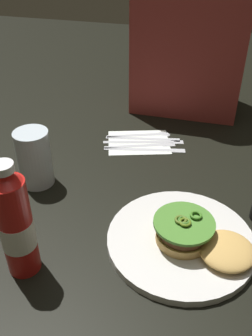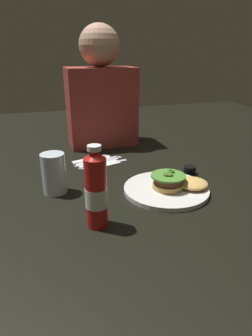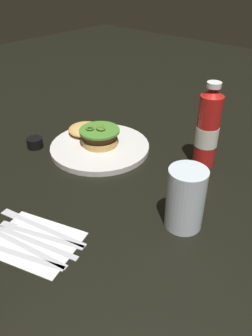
# 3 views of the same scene
# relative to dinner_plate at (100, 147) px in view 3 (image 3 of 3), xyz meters

# --- Properties ---
(ground_plane) EXTENTS (3.00, 3.00, 0.00)m
(ground_plane) POSITION_rel_dinner_plate_xyz_m (-0.12, 0.07, -0.01)
(ground_plane) COLOR black
(dinner_plate) EXTENTS (0.28, 0.28, 0.02)m
(dinner_plate) POSITION_rel_dinner_plate_xyz_m (0.00, 0.00, 0.00)
(dinner_plate) COLOR silver
(dinner_plate) RESTS_ON ground_plane
(burger_sandwich) EXTENTS (0.19, 0.13, 0.05)m
(burger_sandwich) POSITION_rel_dinner_plate_xyz_m (0.03, -0.01, 0.03)
(burger_sandwich) COLOR tan
(burger_sandwich) RESTS_ON dinner_plate
(ketchup_bottle) EXTENTS (0.06, 0.06, 0.22)m
(ketchup_bottle) POSITION_rel_dinner_plate_xyz_m (-0.26, -0.13, 0.09)
(ketchup_bottle) COLOR red
(ketchup_bottle) RESTS_ON ground_plane
(water_glass) EXTENTS (0.08, 0.08, 0.13)m
(water_glass) POSITION_rel_dinner_plate_xyz_m (-0.35, 0.11, 0.06)
(water_glass) COLOR silver
(water_glass) RESTS_ON ground_plane
(condiment_cup) EXTENTS (0.05, 0.05, 0.03)m
(condiment_cup) POSITION_rel_dinner_plate_xyz_m (0.15, 0.11, 0.01)
(condiment_cup) COLOR black
(condiment_cup) RESTS_ON ground_plane
(napkin) EXTENTS (0.20, 0.17, 0.00)m
(napkin) POSITION_rel_dinner_plate_xyz_m (-0.16, 0.34, -0.01)
(napkin) COLOR white
(napkin) RESTS_ON ground_plane
(table_knife) EXTENTS (0.21, 0.06, 0.00)m
(table_knife) POSITION_rel_dinner_plate_xyz_m (-0.13, 0.31, -0.00)
(table_knife) COLOR silver
(table_knife) RESTS_ON napkin
(fork_utensil) EXTENTS (0.19, 0.08, 0.00)m
(fork_utensil) POSITION_rel_dinner_plate_xyz_m (-0.14, 0.33, -0.00)
(fork_utensil) COLOR silver
(fork_utensil) RESTS_ON napkin
(butter_knife) EXTENTS (0.22, 0.07, 0.00)m
(butter_knife) POSITION_rel_dinner_plate_xyz_m (-0.14, 0.35, -0.00)
(butter_knife) COLOR silver
(butter_knife) RESTS_ON napkin
(steak_knife) EXTENTS (0.21, 0.05, 0.00)m
(steak_knife) POSITION_rel_dinner_plate_xyz_m (-0.14, 0.37, -0.00)
(steak_knife) COLOR silver
(steak_knife) RESTS_ON napkin
(spoon_utensil) EXTENTS (0.17, 0.08, 0.00)m
(spoon_utensil) POSITION_rel_dinner_plate_xyz_m (-0.15, 0.39, -0.00)
(spoon_utensil) COLOR silver
(spoon_utensil) RESTS_ON napkin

